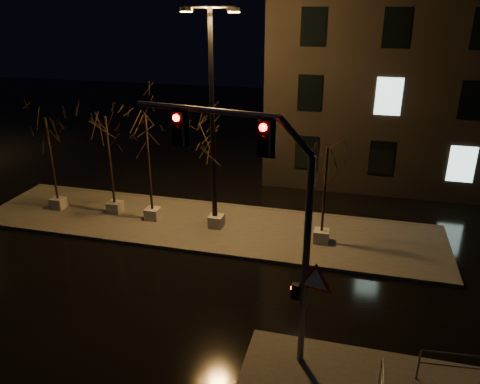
# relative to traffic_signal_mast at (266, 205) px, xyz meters

# --- Properties ---
(ground) EXTENTS (90.00, 90.00, 0.00)m
(ground) POSITION_rel_traffic_signal_mast_xyz_m (-4.44, 1.79, -4.91)
(ground) COLOR black
(ground) RESTS_ON ground
(median) EXTENTS (22.00, 5.00, 0.15)m
(median) POSITION_rel_traffic_signal_mast_xyz_m (-4.44, 7.79, -4.83)
(median) COLOR #46443F
(median) RESTS_ON ground
(tree_0) EXTENTS (1.80, 1.80, 4.82)m
(tree_0) POSITION_rel_traffic_signal_mast_xyz_m (-12.30, 7.68, -1.10)
(tree_0) COLOR #A8A79C
(tree_0) RESTS_ON median
(tree_1) EXTENTS (1.80, 1.80, 5.02)m
(tree_1) POSITION_rel_traffic_signal_mast_xyz_m (-9.24, 7.94, -0.95)
(tree_1) COLOR #A8A79C
(tree_1) RESTS_ON median
(tree_2) EXTENTS (1.80, 1.80, 5.28)m
(tree_2) POSITION_rel_traffic_signal_mast_xyz_m (-7.08, 7.68, -0.75)
(tree_2) COLOR #A8A79C
(tree_2) RESTS_ON median
(tree_3) EXTENTS (1.80, 1.80, 4.97)m
(tree_3) POSITION_rel_traffic_signal_mast_xyz_m (-3.85, 7.67, -0.99)
(tree_3) COLOR #A8A79C
(tree_3) RESTS_ON median
(tree_4) EXTENTS (1.80, 1.80, 4.46)m
(tree_4) POSITION_rel_traffic_signal_mast_xyz_m (1.07, 7.36, -1.37)
(tree_4) COLOR #A8A79C
(tree_4) RESTS_ON median
(traffic_signal_mast) EXTENTS (5.85, 1.16, 7.24)m
(traffic_signal_mast) POSITION_rel_traffic_signal_mast_xyz_m (0.00, 0.00, 0.00)
(traffic_signal_mast) COLOR #5A5C62
(traffic_signal_mast) RESTS_ON sidewalk_corner
(streetlight_main) EXTENTS (2.42, 0.45, 9.68)m
(streetlight_main) POSITION_rel_traffic_signal_mast_xyz_m (-3.94, 7.69, 0.83)
(streetlight_main) COLOR black
(streetlight_main) RESTS_ON median
(guard_rail_a) EXTENTS (2.34, 0.26, 1.01)m
(guard_rail_a) POSITION_rel_traffic_signal_mast_xyz_m (5.56, -0.05, -4.10)
(guard_rail_a) COLOR #5A5C62
(guard_rail_a) RESTS_ON sidewalk_corner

